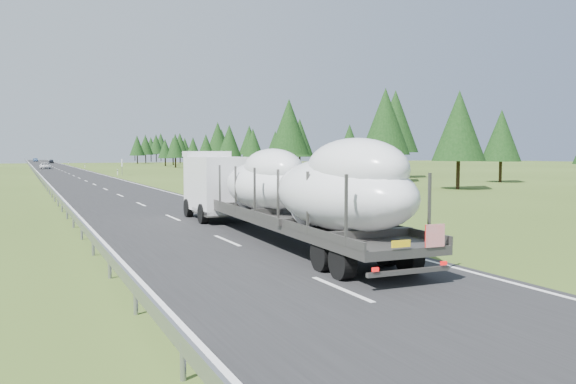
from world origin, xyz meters
name	(u,v)px	position (x,y,z in m)	size (l,w,h in m)	color
ground	(341,290)	(0.00, 0.00, 0.00)	(400.00, 400.00, 0.00)	#384E1A
road_surface	(65,172)	(0.00, 100.00, 0.01)	(10.00, 400.00, 0.02)	black
guardrail	(34,169)	(-5.30, 99.94, 0.60)	(0.10, 400.00, 0.76)	slate
marker_posts	(75,164)	(6.50, 155.00, 0.54)	(0.13, 350.08, 1.00)	silver
highway_sign	(122,164)	(7.20, 80.00, 1.81)	(0.08, 0.90, 2.60)	slate
tree_line_right	(267,138)	(39.72, 96.41, 6.77)	(27.41, 284.40, 12.66)	black
boat_truck	(280,187)	(2.00, 8.22, 2.20)	(3.47, 19.88, 4.06)	silver
distant_van	(45,166)	(-2.46, 123.62, 0.69)	(2.29, 4.96, 1.38)	silver
distant_car_dark	(51,161)	(2.20, 197.22, 0.69)	(1.63, 4.05, 1.38)	black
distant_car_blue	(35,160)	(-1.85, 236.32, 0.71)	(1.51, 4.33, 1.43)	#182A44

